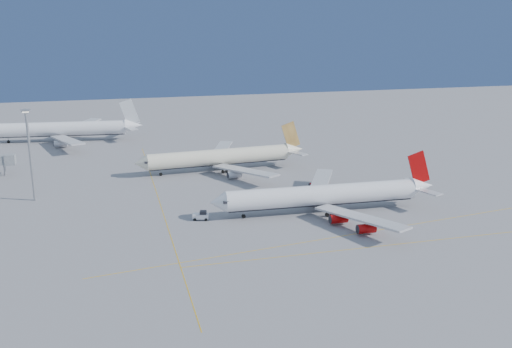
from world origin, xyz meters
The scene contains 7 objects.
ground centered at (0.00, 0.00, 0.00)m, with size 500.00×500.00×0.00m, color slate.
taxiway_lines centered at (-14.71, 6.34, 0.01)m, with size 118.86×140.00×0.02m.
airliner_virgin centered at (1.98, 11.26, 4.61)m, with size 61.87×55.63×15.28m.
airliner_etihad centered at (-15.94, 60.09, 4.67)m, with size 58.80×54.18×15.34m.
airliner_third centered at (-69.84, 122.95, 5.20)m, with size 64.04×58.73×17.17m.
pushback_tug centered at (-31.06, 13.70, 1.05)m, with size 4.44×3.36×2.27m.
light_mast centered at (-73.78, 41.47, 15.24)m, with size 2.23×2.23×25.83m.
Camera 1 is at (-52.56, -122.30, 49.53)m, focal length 40.00 mm.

